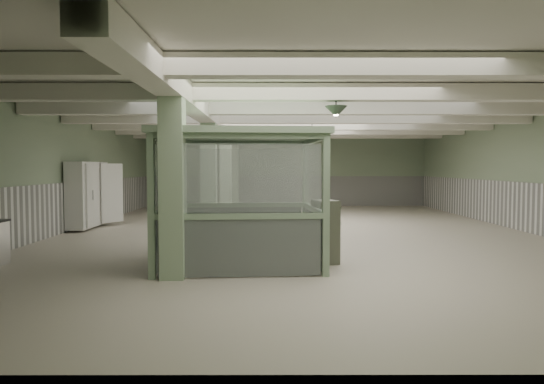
{
  "coord_description": "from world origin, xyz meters",
  "views": [
    {
      "loc": [
        -0.77,
        -14.51,
        1.98
      ],
      "look_at": [
        -0.74,
        -1.53,
        1.3
      ],
      "focal_mm": 32.0,
      "sensor_mm": 36.0,
      "label": 1
    }
  ],
  "objects": [
    {
      "name": "floor",
      "position": [
        0.0,
        0.0,
        0.0
      ],
      "size": [
        20.0,
        20.0,
        0.0
      ],
      "primitive_type": "plane",
      "color": "beige",
      "rests_on": "ground"
    },
    {
      "name": "ceiling",
      "position": [
        0.0,
        0.0,
        3.6
      ],
      "size": [
        14.0,
        20.0,
        0.02
      ],
      "primitive_type": "cube",
      "color": "silver",
      "rests_on": "wall_back"
    },
    {
      "name": "wall_back",
      "position": [
        0.0,
        10.0,
        1.8
      ],
      "size": [
        14.0,
        0.02,
        3.6
      ],
      "primitive_type": "cube",
      "color": "#8EA282",
      "rests_on": "floor"
    },
    {
      "name": "wall_front",
      "position": [
        0.0,
        -10.0,
        1.8
      ],
      "size": [
        14.0,
        0.02,
        3.6
      ],
      "primitive_type": "cube",
      "color": "#8EA282",
      "rests_on": "floor"
    },
    {
      "name": "wall_left",
      "position": [
        -7.0,
        0.0,
        1.8
      ],
      "size": [
        0.02,
        20.0,
        3.6
      ],
      "primitive_type": "cube",
      "color": "#8EA282",
      "rests_on": "floor"
    },
    {
      "name": "wall_right",
      "position": [
        7.0,
        0.0,
        1.8
      ],
      "size": [
        0.02,
        20.0,
        3.6
      ],
      "primitive_type": "cube",
      "color": "#8EA282",
      "rests_on": "floor"
    },
    {
      "name": "wainscot_left",
      "position": [
        -6.97,
        0.0,
        0.75
      ],
      "size": [
        0.05,
        19.9,
        1.5
      ],
      "primitive_type": "cube",
      "color": "white",
      "rests_on": "floor"
    },
    {
      "name": "wainscot_right",
      "position": [
        6.97,
        0.0,
        0.75
      ],
      "size": [
        0.05,
        19.9,
        1.5
      ],
      "primitive_type": "cube",
      "color": "white",
      "rests_on": "floor"
    },
    {
      "name": "wainscot_back",
      "position": [
        0.0,
        9.97,
        0.75
      ],
      "size": [
        13.9,
        0.05,
        1.5
      ],
      "primitive_type": "cube",
      "color": "white",
      "rests_on": "floor"
    },
    {
      "name": "girder",
      "position": [
        -2.5,
        0.0,
        3.38
      ],
      "size": [
        0.45,
        19.9,
        0.4
      ],
      "primitive_type": "cube",
      "color": "white",
      "rests_on": "ceiling"
    },
    {
      "name": "beam_a",
      "position": [
        0.0,
        -7.5,
        3.42
      ],
      "size": [
        13.9,
        0.35,
        0.32
      ],
      "primitive_type": "cube",
      "color": "white",
      "rests_on": "ceiling"
    },
    {
      "name": "beam_b",
      "position": [
        0.0,
        -5.0,
        3.42
      ],
      "size": [
        13.9,
        0.35,
        0.32
      ],
      "primitive_type": "cube",
      "color": "white",
      "rests_on": "ceiling"
    },
    {
      "name": "beam_c",
      "position": [
        0.0,
        -2.5,
        3.42
      ],
      "size": [
        13.9,
        0.35,
        0.32
      ],
      "primitive_type": "cube",
      "color": "white",
      "rests_on": "ceiling"
    },
    {
      "name": "beam_d",
      "position": [
        0.0,
        0.0,
        3.42
      ],
      "size": [
        13.9,
        0.35,
        0.32
      ],
      "primitive_type": "cube",
      "color": "white",
      "rests_on": "ceiling"
    },
    {
      "name": "beam_e",
      "position": [
        0.0,
        2.5,
        3.42
      ],
      "size": [
        13.9,
        0.35,
        0.32
      ],
      "primitive_type": "cube",
      "color": "white",
      "rests_on": "ceiling"
    },
    {
      "name": "beam_f",
      "position": [
        0.0,
        5.0,
        3.42
      ],
      "size": [
        13.9,
        0.35,
        0.32
      ],
      "primitive_type": "cube",
      "color": "white",
      "rests_on": "ceiling"
    },
    {
      "name": "beam_g",
      "position": [
        0.0,
        7.5,
        3.42
      ],
      "size": [
        13.9,
        0.35,
        0.32
      ],
      "primitive_type": "cube",
      "color": "white",
      "rests_on": "ceiling"
    },
    {
      "name": "column_a",
      "position": [
        -2.5,
        -6.0,
        1.8
      ],
      "size": [
        0.42,
        0.42,
        3.6
      ],
      "primitive_type": "cube",
      "color": "#AAC7A0",
      "rests_on": "floor"
    },
    {
      "name": "column_b",
      "position": [
        -2.5,
        -1.0,
        1.8
      ],
      "size": [
        0.42,
        0.42,
        3.6
      ],
      "primitive_type": "cube",
      "color": "#AAC7A0",
      "rests_on": "floor"
    },
    {
      "name": "column_c",
      "position": [
        -2.5,
        4.0,
        1.8
      ],
      "size": [
        0.42,
        0.42,
        3.6
      ],
      "primitive_type": "cube",
      "color": "#AAC7A0",
      "rests_on": "floor"
    },
    {
      "name": "column_d",
      "position": [
        -2.5,
        8.0,
        1.8
      ],
      "size": [
        0.42,
        0.42,
        3.6
      ],
      "primitive_type": "cube",
      "color": "#AAC7A0",
      "rests_on": "floor"
    },
    {
      "name": "pendant_front",
      "position": [
        0.5,
        -5.0,
        3.05
      ],
      "size": [
        0.44,
        0.44,
        0.22
      ],
      "primitive_type": "cone",
      "rotation": [
        3.14,
        0.0,
        0.0
      ],
      "color": "#324332",
      "rests_on": "ceiling"
    },
    {
      "name": "pendant_mid",
      "position": [
        0.5,
        0.5,
        3.05
      ],
      "size": [
        0.44,
        0.44,
        0.22
      ],
      "primitive_type": "cone",
      "rotation": [
        3.14,
        0.0,
        0.0
      ],
      "color": "#324332",
      "rests_on": "ceiling"
    },
    {
      "name": "pendant_back",
      "position": [
        0.5,
        5.5,
        3.05
      ],
      "size": [
        0.44,
        0.44,
        0.22
      ],
      "primitive_type": "cone",
      "rotation": [
        3.14,
        0.0,
        0.0
      ],
      "color": "#324332",
      "rests_on": "ceiling"
    },
    {
      "name": "walkin_cooler",
      "position": [
        -6.62,
        1.0,
        1.03
      ],
      "size": [
        0.98,
        2.25,
        2.07
      ],
      "color": "white",
      "rests_on": "floor"
    },
    {
      "name": "guard_booth",
      "position": [
        -1.42,
        -4.69,
        1.81
      ],
      "size": [
        3.53,
        3.06,
        2.69
      ],
      "rotation": [
        0.0,
        0.0,
        0.07
      ],
      "color": "#89A584",
      "rests_on": "floor"
    },
    {
      "name": "filing_cabinet",
      "position": [
        0.35,
        -4.61,
        0.65
      ],
      "size": [
        0.56,
        0.68,
        1.29
      ],
      "primitive_type": "cube",
      "rotation": [
        0.0,
        0.0,
        0.26
      ],
      "color": "#5B6151",
      "rests_on": "floor"
    }
  ]
}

